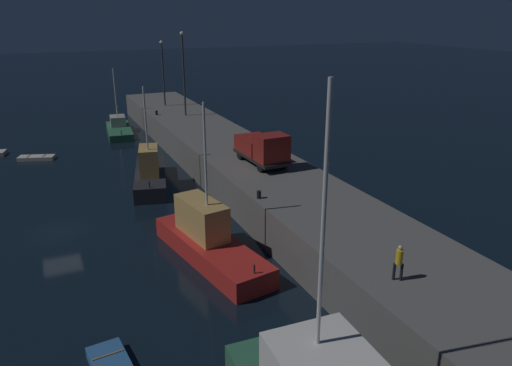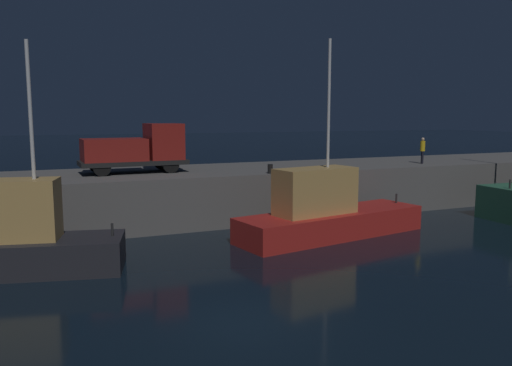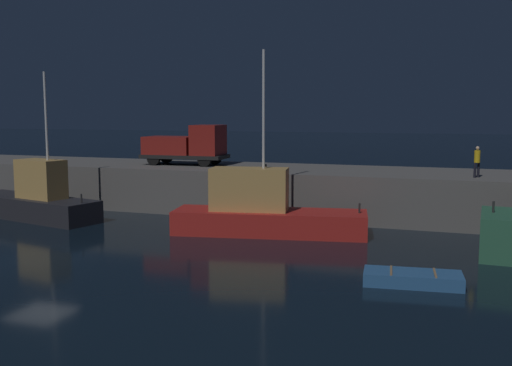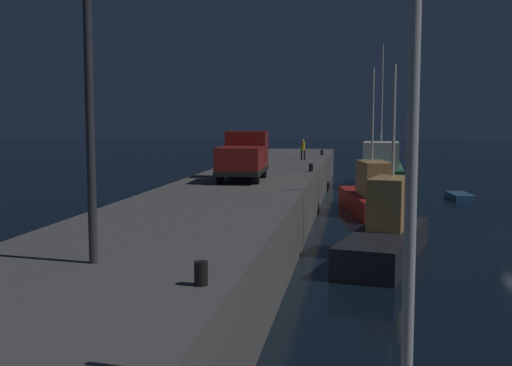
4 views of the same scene
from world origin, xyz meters
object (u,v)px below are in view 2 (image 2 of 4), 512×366
Objects in this scene: fishing_boat_blue at (0,245)px; bollard_central at (270,169)px; utility_truck at (137,149)px; fishing_boat_white at (327,214)px; dockworker at (423,149)px.

fishing_boat_blue is 13.76m from bollard_central.
bollard_central is (6.51, -3.29, -1.05)m from utility_truck.
fishing_boat_blue is at bearing -178.83° from fishing_boat_white.
dockworker is (24.62, 5.64, 2.64)m from fishing_boat_blue.
fishing_boat_white is 10.98m from utility_truck.
fishing_boat_white is at bearing -42.85° from utility_truck.
bollard_central is (-1.24, 3.90, 1.87)m from fishing_boat_white.
utility_truck is (6.45, 7.49, 2.97)m from fishing_boat_blue.
utility_truck is at bearing 49.26° from fishing_boat_blue.
fishing_boat_blue reaches higher than dockworker.
fishing_boat_blue is 5.66× the size of dockworker.
bollard_central is at bearing 17.92° from fishing_boat_blue.
utility_truck is (-7.76, 7.20, 2.92)m from fishing_boat_white.
bollard_central is at bearing 107.67° from fishing_boat_white.
fishing_boat_white is 11.99m from dockworker.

